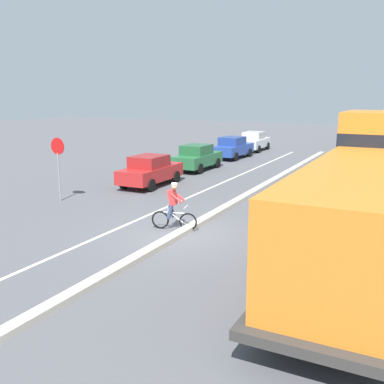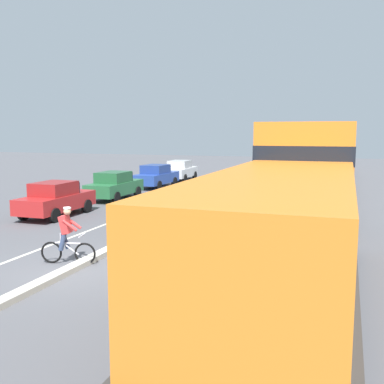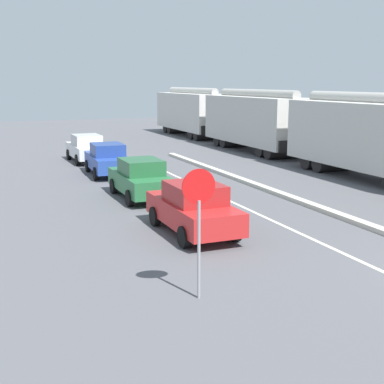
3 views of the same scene
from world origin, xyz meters
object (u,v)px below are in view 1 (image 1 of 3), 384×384
locomotive (371,203)px  parked_car_red (150,170)px  stop_sign (58,157)px  cyclist (173,208)px  parked_car_blue (233,147)px  parked_car_green (197,157)px  parked_car_white (254,141)px

locomotive → parked_car_red: size_ratio=2.75×
parked_car_red → stop_sign: bearing=-110.8°
cyclist → parked_car_red: bearing=128.2°
stop_sign → parked_car_blue: bearing=83.7°
stop_sign → cyclist: bearing=-12.7°
locomotive → parked_car_red: 13.33m
locomotive → parked_car_green: 16.85m
parked_car_red → stop_sign: size_ratio=1.46×
parked_car_green → parked_car_white: bearing=90.3°
locomotive → parked_car_blue: 21.54m
cyclist → stop_sign: size_ratio=0.60×
parked_car_green → locomotive: bearing=-46.5°
parked_car_green → stop_sign: bearing=-99.8°
parked_car_green → cyclist: (5.01, -11.93, 0.00)m
parked_car_red → locomotive: bearing=-29.7°
locomotive → parked_car_green: locomotive is taller
locomotive → parked_car_green: bearing=133.5°
locomotive → stop_sign: (-13.36, 1.80, 0.23)m
parked_car_green → stop_sign: (-1.79, -10.40, 1.21)m
parked_car_white → stop_sign: bearing=-94.6°
parked_car_green → stop_sign: 10.62m
locomotive → parked_car_red: bearing=150.3°
parked_car_blue → cyclist: cyclist is taller
locomotive → parked_car_white: locomotive is taller
parked_car_green → parked_car_white: 10.98m
locomotive → cyclist: 6.64m
locomotive → parked_car_blue: (-11.55, 18.16, -0.98)m
parked_car_green → parked_car_blue: same height
parked_car_green → stop_sign: stop_sign is taller
cyclist → parked_car_blue: bearing=105.6°
parked_car_red → stop_sign: (-1.82, -4.79, 1.21)m
parked_car_red → parked_car_white: 16.60m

